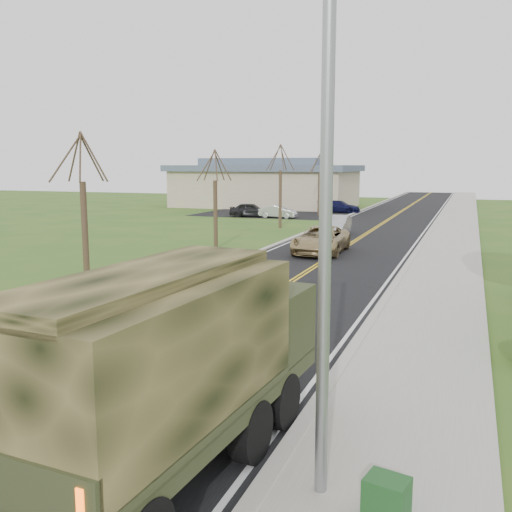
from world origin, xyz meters
The scene contains 18 objects.
ground centered at (0.00, 0.00, 0.00)m, with size 160.00×160.00×0.00m, color #2D551C.
road centered at (0.00, 40.00, 0.01)m, with size 8.00×120.00×0.01m, color black.
curb_right centered at (4.15, 40.00, 0.06)m, with size 0.30×120.00×0.12m, color #9E998E.
sidewalk_right centered at (5.90, 40.00, 0.05)m, with size 3.20×120.00×0.10m, color #9E998E.
curb_left centered at (-4.15, 40.00, 0.05)m, with size 0.30×120.00×0.10m, color #9E998E.
street_light centered at (4.90, -0.50, 4.43)m, with size 1.65×0.22×8.00m.
bare_tree_a centered at (-7.00, 10.00, 2.63)m, with size 1.93×2.26×6.08m.
bare_tree_b centered at (-7.00, 22.00, 2.48)m, with size 1.83×2.14×5.73m.
bare_tree_c centered at (-7.00, 34.00, 2.78)m, with size 2.04×2.39×6.42m.
bare_tree_d centered at (-7.00, 46.00, 2.55)m, with size 1.88×2.20×5.91m.
commercial_building centered at (-15.98, 55.97, 2.69)m, with size 25.50×21.50×5.65m.
military_truck centered at (2.64, -0.62, 1.91)m, with size 2.79×6.84×3.34m.
suv_champagne centered at (-0.80, 22.41, 0.75)m, with size 2.48×5.38×1.50m, color #A18A5B.
sedan_silver centered at (-1.80, 30.82, 0.69)m, with size 1.47×4.22×1.39m, color #B5B5BB.
utility_box_far centered at (6.01, -0.98, 0.43)m, with size 0.55×0.45×0.65m, color #1A4A1D.
lot_car_dark centered at (-12.56, 42.00, 0.67)m, with size 1.59×3.95×1.35m, color black.
lot_car_silver centered at (-9.84, 42.00, 0.58)m, with size 1.23×3.53×1.16m, color #BABBBF.
lot_car_navy centered at (-5.85, 49.98, 0.63)m, with size 1.76×4.33×1.26m, color #0E1036.
Camera 1 is at (6.83, -8.04, 4.80)m, focal length 40.00 mm.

